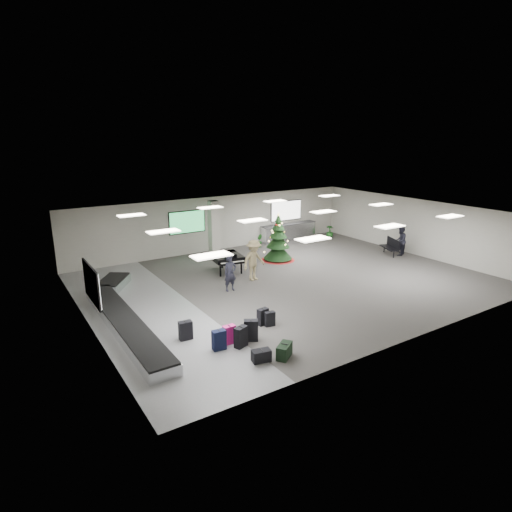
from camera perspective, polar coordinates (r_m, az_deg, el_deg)
ground at (r=20.28m, az=4.33°, el=-3.39°), size 18.00×18.00×0.00m
room_envelope at (r=19.95m, az=2.43°, el=3.28°), size 18.02×14.02×3.21m
baggage_carousel at (r=16.90m, az=-17.44°, el=-7.38°), size 2.28×9.71×0.43m
service_counter at (r=28.15m, az=4.37°, el=3.25°), size 4.05×0.65×1.08m
suitcase_0 at (r=14.13m, az=-2.03°, el=-10.73°), size 0.51×0.39×0.72m
suitcase_1 at (r=14.51m, az=-0.68°, el=-9.87°), size 0.54×0.46×0.76m
pink_suitcase at (r=14.36m, az=-3.60°, el=-10.42°), size 0.41×0.23×0.65m
suitcase_3 at (r=15.68m, az=0.91°, el=-8.08°), size 0.44×0.29×0.64m
navy_suitcase at (r=14.01m, az=-4.96°, el=-11.09°), size 0.45×0.29×0.68m
green_duffel at (r=13.59m, az=3.79°, el=-12.50°), size 0.73×0.65×0.47m
suitcase_7 at (r=15.60m, az=1.84°, el=-8.37°), size 0.40×0.25×0.56m
suitcase_8 at (r=14.78m, az=-9.37°, el=-9.77°), size 0.46×0.29×0.68m
black_duffel at (r=13.36m, az=0.71°, el=-13.16°), size 0.63×0.43×0.40m
christmas_tree at (r=23.44m, az=2.95°, el=1.62°), size 1.87×1.87×2.67m
grand_piano at (r=21.46m, az=-3.93°, el=-0.22°), size 1.65×2.00×1.04m
bench at (r=25.72m, az=17.50°, el=1.32°), size 1.09×1.59×0.96m
traveler_a at (r=18.82m, az=-3.47°, el=-2.30°), size 0.59×0.39×1.63m
traveler_b at (r=20.13m, az=-0.29°, el=-0.55°), size 1.39×0.96×1.96m
traveler_bench at (r=25.74m, az=18.68°, el=1.94°), size 1.02×0.94×1.70m
potted_plant_left at (r=26.28m, az=0.41°, el=2.04°), size 0.52×0.55×0.78m
potted_plant_right at (r=29.13m, az=9.81°, el=3.24°), size 0.67×0.67×0.85m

